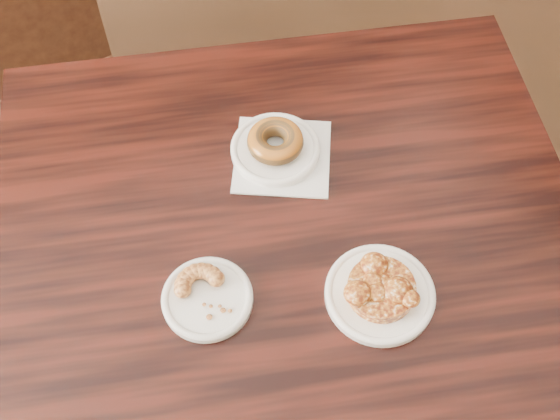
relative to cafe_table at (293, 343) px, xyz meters
name	(u,v)px	position (x,y,z in m)	size (l,w,h in m)	color
floor	(298,301)	(0.11, 0.24, -0.38)	(5.00, 5.00, 0.00)	black
cafe_table	(293,343)	(0.00, 0.00, 0.00)	(0.99, 0.99, 0.75)	black
chair_far	(11,42)	(-0.40, 1.00, 0.08)	(0.44, 0.44, 0.90)	black
napkin	(282,157)	(0.05, 0.20, 0.38)	(0.17, 0.17, 0.00)	silver
plate_donut	(275,149)	(0.04, 0.21, 0.39)	(0.16, 0.16, 0.01)	white
plate_cruller	(207,299)	(-0.16, -0.02, 0.38)	(0.14, 0.14, 0.01)	silver
plate_fritter	(380,294)	(0.10, -0.11, 0.38)	(0.17, 0.17, 0.01)	white
glazed_donut	(275,141)	(0.04, 0.21, 0.41)	(0.10, 0.10, 0.04)	brown
apple_fritter	(382,288)	(0.10, -0.11, 0.40)	(0.15, 0.15, 0.03)	#4D1808
cruller_fragment	(206,294)	(-0.16, -0.02, 0.40)	(0.09, 0.09, 0.02)	#5E2D12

